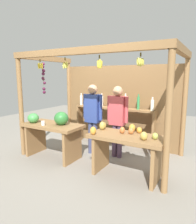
# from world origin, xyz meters

# --- Properties ---
(ground_plane) EXTENTS (12.00, 12.00, 0.00)m
(ground_plane) POSITION_xyz_m (0.00, 0.00, 0.00)
(ground_plane) COLOR gray
(ground_plane) RESTS_ON ground
(market_stall) EXTENTS (3.25, 1.82, 2.25)m
(market_stall) POSITION_xyz_m (-0.01, 0.39, 1.31)
(market_stall) COLOR olive
(market_stall) RESTS_ON ground
(fruit_counter_left) EXTENTS (1.31, 0.64, 1.03)m
(fruit_counter_left) POSITION_xyz_m (-0.86, -0.65, 0.63)
(fruit_counter_left) COLOR olive
(fruit_counter_left) RESTS_ON ground
(fruit_counter_right) EXTENTS (1.31, 0.65, 0.90)m
(fruit_counter_right) POSITION_xyz_m (0.85, -0.63, 0.57)
(fruit_counter_right) COLOR olive
(fruit_counter_right) RESTS_ON ground
(bottle_shelf_unit) EXTENTS (2.08, 0.22, 1.36)m
(bottle_shelf_unit) POSITION_xyz_m (-0.03, 0.64, 0.81)
(bottle_shelf_unit) COLOR olive
(bottle_shelf_unit) RESTS_ON ground
(vendor_man) EXTENTS (0.48, 0.21, 1.58)m
(vendor_man) POSITION_xyz_m (-0.23, -0.01, 0.94)
(vendor_man) COLOR #3F4467
(vendor_man) RESTS_ON ground
(vendor_woman) EXTENTS (0.48, 0.21, 1.55)m
(vendor_woman) POSITION_xyz_m (0.34, 0.07, 0.93)
(vendor_woman) COLOR #4F3B55
(vendor_woman) RESTS_ON ground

